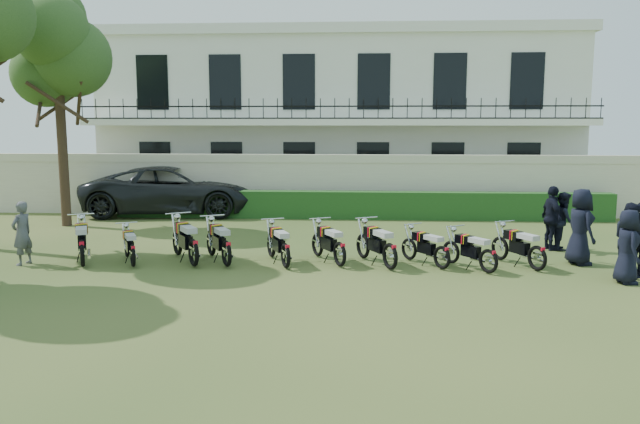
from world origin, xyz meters
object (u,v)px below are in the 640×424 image
Objects in this scene: officer_4 at (564,221)px; inspector at (22,233)px; officer_0 at (627,247)px; officer_1 at (630,240)px; motorcycle_1 at (133,250)px; motorcycle_7 at (442,252)px; motorcycle_5 at (340,248)px; motorcycle_9 at (538,252)px; officer_5 at (552,218)px; officer_3 at (580,227)px; motorcycle_4 at (286,249)px; motorcycle_2 at (193,246)px; motorcycle_0 at (82,247)px; suv at (173,190)px; tree_west_near at (58,49)px; motorcycle_6 at (390,250)px; motorcycle_3 at (226,247)px; motorcycle_8 at (489,255)px.

inspector is at bearing 112.21° from officer_4.
officer_1 reaches higher than officer_0.
motorcycle_7 is at bearing -25.61° from motorcycle_1.
motorcycle_5 is at bearing 108.56° from inspector.
officer_5 is at bearing 38.84° from motorcycle_9.
officer_3 is (13.75, 0.94, 0.15)m from inspector.
officer_1 reaches higher than motorcycle_4.
motorcycle_0 is at bearing 152.30° from motorcycle_2.
motorcycle_4 is at bearing 85.01° from officer_0.
suv is at bearing 100.80° from motorcycle_7.
motorcycle_0 is 1.12× the size of motorcycle_5.
motorcycle_0 reaches higher than motorcycle_1.
tree_west_near is at bearing 89.98° from officer_4.
suv reaches higher than officer_4.
suv reaches higher than motorcycle_6.
officer_5 is at bearing -15.44° from motorcycle_2.
motorcycle_1 is 8.95m from suv.
officer_0 reaches higher than motorcycle_1.
motorcycle_4 is (2.25, -0.03, -0.05)m from motorcycle_2.
motorcycle_2 is 10.19m from officer_1.
officer_4 is at bearing 4.64° from officer_0.
tree_west_near reaches higher than motorcycle_4.
inspector is at bearing 75.96° from officer_1.
inspector reaches higher than motorcycle_9.
motorcycle_3 is at bearing 155.63° from motorcycle_5.
officer_4 reaches higher than motorcycle_2.
motorcycle_2 reaches higher than motorcycle_8.
motorcycle_2 is at bearing 83.17° from officer_3.
officer_0 reaches higher than motorcycle_0.
officer_0 is (12.96, -9.53, -0.11)m from suv.
motorcycle_2 is 7.02m from motorcycle_8.
motorcycle_6 reaches higher than motorcycle_9.
motorcycle_6 is at bearing 106.77° from inspector.
officer_1 reaches higher than motorcycle_8.
motorcycle_7 is 0.86× the size of motorcycle_9.
officer_4 is (7.39, 2.80, 0.32)m from motorcycle_4.
officer_1 reaches higher than motorcycle_3.
officer_4 reaches higher than motorcycle_6.
motorcycle_6 is at bearing -23.14° from motorcycle_4.
motorcycle_2 is at bearing 97.49° from officer_5.
officer_5 is at bearing 15.99° from motorcycle_8.
motorcycle_7 is 0.83× the size of officer_5.
officer_4 is at bearing -18.14° from officer_3.
suv is 14.04m from officer_4.
officer_5 is at bearing -121.37° from suv.
motorcycle_5 is 7.84m from inspector.
motorcycle_9 is 3.05m from officer_4.
officer_3 is at bearing 110.98° from inspector.
motorcycle_9 is at bearing 112.05° from officer_3.
motorcycle_6 is at bearing -32.04° from motorcycle_2.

